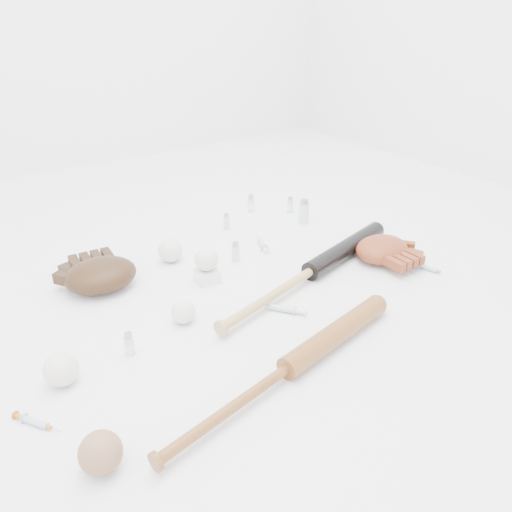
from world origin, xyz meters
TOP-DOWN VIEW (x-y plane):
  - bat_dark at (0.16, -0.13)m, footprint 0.85×0.28m
  - bat_wood at (-0.18, -0.45)m, footprint 0.79×0.20m
  - glove_dark at (-0.39, 0.20)m, footprint 0.28×0.28m
  - glove_tan at (0.45, -0.16)m, footprint 0.23×0.23m
  - pedestal at (-0.11, 0.05)m, footprint 0.08×0.08m
  - baseball_on_pedestal at (-0.11, 0.05)m, footprint 0.07×0.07m
  - baseball_left at (-0.62, -0.17)m, footprint 0.08×0.08m
  - baseball_upper at (-0.14, 0.24)m, footprint 0.08×0.08m
  - baseball_mid at (-0.27, -0.11)m, footprint 0.07×0.07m
  - baseball_aged at (-0.62, -0.45)m, footprint 0.08×0.08m
  - syringe_0 at (-0.70, -0.27)m, footprint 0.09×0.12m
  - syringe_1 at (-0.02, -0.22)m, footprint 0.12×0.15m
  - syringe_2 at (0.18, 0.16)m, footprint 0.09×0.16m
  - syringe_3 at (0.52, -0.30)m, footprint 0.06×0.14m
  - vial_0 at (0.15, 0.36)m, footprint 0.02×0.02m
  - vial_1 at (0.46, 0.35)m, footprint 0.03×0.03m
  - vial_2 at (0.04, 0.12)m, footprint 0.03×0.03m
  - vial_3 at (0.43, 0.24)m, footprint 0.04×0.04m
  - vial_4 at (-0.45, -0.15)m, footprint 0.02×0.02m
  - vial_5 at (0.33, 0.45)m, footprint 0.03×0.03m

SIDE VIEW (x-z plane):
  - syringe_0 at x=-0.70m, z-range 0.00..0.02m
  - syringe_3 at x=0.52m, z-range 0.00..0.02m
  - syringe_2 at x=0.18m, z-range 0.00..0.02m
  - syringe_1 at x=-0.02m, z-range 0.00..0.02m
  - pedestal at x=-0.11m, z-range 0.00..0.04m
  - bat_wood at x=-0.18m, z-range 0.00..0.06m
  - vial_4 at x=-0.45m, z-range 0.00..0.06m
  - vial_0 at x=0.15m, z-range 0.00..0.06m
  - bat_dark at x=0.16m, z-range 0.00..0.06m
  - vial_1 at x=0.46m, z-range 0.00..0.07m
  - baseball_mid at x=-0.27m, z-range 0.00..0.07m
  - vial_2 at x=0.04m, z-range 0.00..0.07m
  - vial_5 at x=0.33m, z-range 0.00..0.07m
  - baseball_left at x=-0.62m, z-range 0.00..0.08m
  - baseball_upper at x=-0.14m, z-range 0.00..0.08m
  - glove_tan at x=0.45m, z-range 0.00..0.08m
  - baseball_aged at x=-0.62m, z-range 0.00..0.08m
  - glove_dark at x=-0.39m, z-range 0.00..0.09m
  - vial_3 at x=0.43m, z-range 0.00..0.10m
  - baseball_on_pedestal at x=-0.11m, z-range 0.04..0.11m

